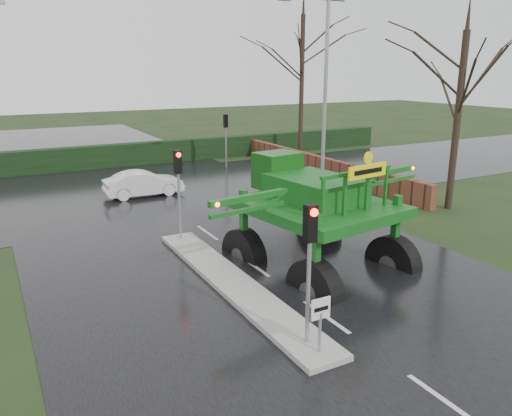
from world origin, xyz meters
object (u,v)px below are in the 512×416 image
traffic_signal_mid (178,176)px  crop_sprayer (311,213)px  street_light_right (321,76)px  traffic_signal_near (310,245)px  keep_left_sign (320,316)px  traffic_signal_far (226,129)px  white_sedan (144,196)px

traffic_signal_mid → crop_sprayer: crop_sprayer is taller
traffic_signal_mid → street_light_right: size_ratio=0.35×
traffic_signal_mid → traffic_signal_near: bearing=-90.0°
traffic_signal_mid → crop_sprayer: (1.91, -5.81, -0.20)m
keep_left_sign → traffic_signal_far: bearing=70.1°
keep_left_sign → traffic_signal_near: 1.61m
keep_left_sign → crop_sprayer: 3.94m
traffic_signal_far → crop_sprayer: bearing=72.2°
street_light_right → traffic_signal_far: bearing=101.9°
white_sedan → street_light_right: bearing=-109.2°
traffic_signal_mid → street_light_right: street_light_right is taller
traffic_signal_near → street_light_right: bearing=53.9°
traffic_signal_mid → traffic_signal_far: 14.75m
traffic_signal_near → street_light_right: size_ratio=0.35×
keep_left_sign → white_sedan: (0.80, 16.62, -1.06)m
traffic_signal_far → crop_sprayer: size_ratio=0.39×
street_light_right → crop_sprayer: size_ratio=1.12×
crop_sprayer → keep_left_sign: bearing=-129.2°
keep_left_sign → white_sedan: keep_left_sign is taller
traffic_signal_far → white_sedan: bearing=34.9°
traffic_signal_near → traffic_signal_mid: same height
keep_left_sign → white_sedan: bearing=87.2°
keep_left_sign → traffic_signal_near: traffic_signal_near is taller
crop_sprayer → traffic_signal_near: bearing=-133.6°
traffic_signal_mid → street_light_right: (9.49, 4.51, 3.40)m
keep_left_sign → traffic_signal_far: size_ratio=0.38×
traffic_signal_near → white_sedan: 16.36m
traffic_signal_far → white_sedan: 8.92m
street_light_right → white_sedan: 11.01m
keep_left_sign → traffic_signal_far: traffic_signal_far is taller
keep_left_sign → traffic_signal_mid: size_ratio=0.38×
street_light_right → traffic_signal_near: bearing=-126.1°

